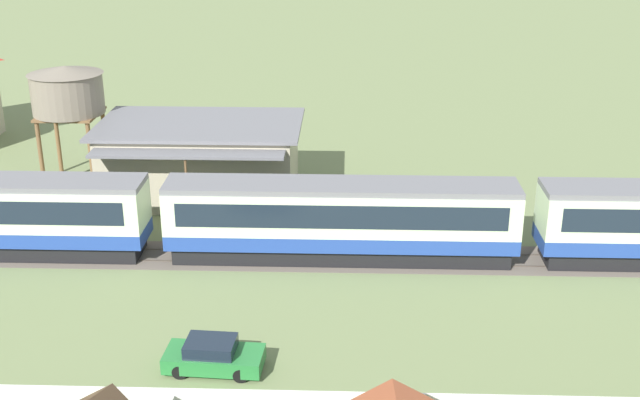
{
  "coord_description": "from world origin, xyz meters",
  "views": [
    {
      "loc": [
        8.22,
        -38.78,
        18.5
      ],
      "look_at": [
        6.84,
        1.54,
        2.66
      ],
      "focal_mm": 45.0,
      "sensor_mm": 36.0,
      "label": 1
    }
  ],
  "objects_px": {
    "station_building": "(202,159)",
    "parked_car_green": "(213,356)",
    "passenger_train": "(346,217)",
    "water_tower": "(67,91)"
  },
  "relations": [
    {
      "from": "passenger_train",
      "to": "station_building",
      "type": "distance_m",
      "value": 12.95
    },
    {
      "from": "station_building",
      "to": "parked_car_green",
      "type": "bearing_deg",
      "value": -79.13
    },
    {
      "from": "station_building",
      "to": "water_tower",
      "type": "relative_size",
      "value": 1.63
    },
    {
      "from": "passenger_train",
      "to": "station_building",
      "type": "relative_size",
      "value": 4.55
    },
    {
      "from": "station_building",
      "to": "water_tower",
      "type": "bearing_deg",
      "value": 165.08
    },
    {
      "from": "station_building",
      "to": "passenger_train",
      "type": "bearing_deg",
      "value": -44.9
    },
    {
      "from": "passenger_train",
      "to": "parked_car_green",
      "type": "distance_m",
      "value": 12.14
    },
    {
      "from": "passenger_train",
      "to": "parked_car_green",
      "type": "bearing_deg",
      "value": -116.47
    },
    {
      "from": "station_building",
      "to": "parked_car_green",
      "type": "xyz_separation_m",
      "value": [
        3.82,
        -19.9,
        -1.78
      ]
    },
    {
      "from": "station_building",
      "to": "parked_car_green",
      "type": "height_order",
      "value": "station_building"
    }
  ]
}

